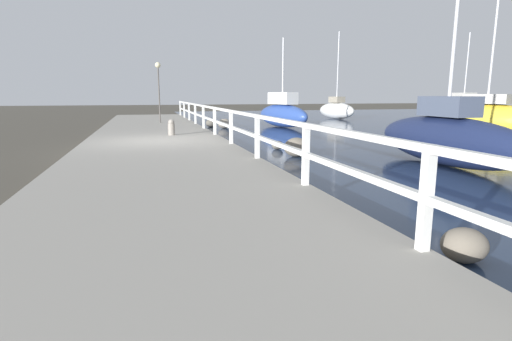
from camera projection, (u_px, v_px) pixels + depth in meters
name	position (u px, v px, depth m)	size (l,w,h in m)	color
ground_plane	(157.00, 150.00, 13.09)	(120.00, 120.00, 0.00)	#4C473D
dock_walkway	(157.00, 145.00, 13.07)	(4.57, 36.00, 0.30)	#9E998E
railing	(222.00, 118.00, 13.48)	(0.10, 32.50, 1.03)	white
boulder_mid_strip	(211.00, 123.00, 22.24)	(0.58, 0.52, 0.44)	#666056
boulder_water_edge	(464.00, 245.00, 4.29)	(0.50, 0.45, 0.38)	slate
boulder_far_strip	(224.00, 124.00, 21.34)	(0.68, 0.61, 0.51)	gray
boulder_upstream	(297.00, 147.00, 11.58)	(0.74, 0.67, 0.56)	slate
boulder_near_dock	(277.00, 145.00, 13.13)	(0.39, 0.35, 0.29)	#666056
mooring_bollard	(171.00, 127.00, 14.75)	(0.25, 0.25, 0.59)	gray
dock_lamp	(158.00, 76.00, 20.87)	(0.29, 0.29, 3.14)	#514C47
sailboat_navy	(446.00, 138.00, 10.13)	(1.03, 5.21, 5.18)	#192347
sailboat_white	(336.00, 110.00, 29.69)	(1.86, 3.89, 6.24)	white
sailboat_yellow	(486.00, 119.00, 16.22)	(3.01, 4.68, 6.60)	gold
sailboat_blue	(282.00, 113.00, 22.00)	(2.11, 4.61, 4.76)	#2D4C9E
sailboat_green	(463.00, 108.00, 28.74)	(1.54, 3.53, 6.04)	#236B42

